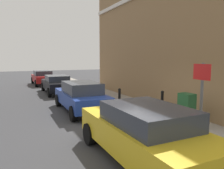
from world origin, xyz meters
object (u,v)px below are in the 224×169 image
bollard_far_kerb (119,98)px  street_sign (201,91)px  car_yellow (144,132)px  utility_cabinet (186,110)px  car_black (57,84)px  car_blue (81,96)px  bollard_near_cabinet (162,102)px  car_red (43,77)px

bollard_far_kerb → street_sign: 4.68m
car_yellow → street_sign: size_ratio=1.89×
utility_cabinet → car_black: bearing=104.7°
car_blue → bollard_near_cabinet: bearing=-131.9°
car_yellow → car_black: size_ratio=0.99×
bollard_far_kerb → car_yellow: bearing=-109.9°
car_blue → bollard_far_kerb: car_blue is taller
bollard_far_kerb → car_blue: bearing=142.9°
car_blue → bollard_far_kerb: 1.89m
car_red → bollard_near_cabinet: 14.83m
utility_cabinet → car_blue: bearing=123.5°
car_red → street_sign: street_sign is taller
utility_cabinet → bollard_far_kerb: bearing=112.4°
street_sign → car_yellow: bearing=179.8°
bollard_near_cabinet → street_sign: 3.46m
car_yellow → bollard_far_kerb: (1.66, 4.57, -0.07)m
utility_cabinet → street_sign: bearing=-122.8°
car_blue → car_black: (0.03, 6.17, -0.05)m
bollard_near_cabinet → bollard_far_kerb: 1.97m
car_yellow → car_black: 11.88m
car_yellow → bollard_far_kerb: bearing=-20.5°
bollard_near_cabinet → car_blue: bearing=137.7°
car_yellow → utility_cabinet: bearing=-61.9°
bollard_near_cabinet → street_sign: street_sign is taller
utility_cabinet → car_yellow: bearing=-151.3°
car_yellow → car_black: (0.19, 11.88, -0.07)m
car_yellow → bollard_near_cabinet: (2.99, 3.13, -0.07)m
car_blue → bollard_near_cabinet: size_ratio=4.08×
car_black → bollard_far_kerb: bearing=-168.1°
street_sign → car_red: bearing=96.2°
bollard_near_cabinet → bollard_far_kerb: same height
car_blue → car_black: size_ratio=0.96×
bollard_near_cabinet → street_sign: bearing=-109.7°
car_red → utility_cabinet: (2.93, -16.06, -0.04)m
car_blue → car_red: 11.94m
car_red → bollard_far_kerb: 13.18m
car_blue → street_sign: bearing=-162.9°
car_red → street_sign: 17.78m
bollard_near_cabinet → car_red: bearing=101.8°
car_blue → utility_cabinet: 4.95m
car_black → bollard_far_kerb: car_black is taller
car_blue → bollard_far_kerb: size_ratio=4.08×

